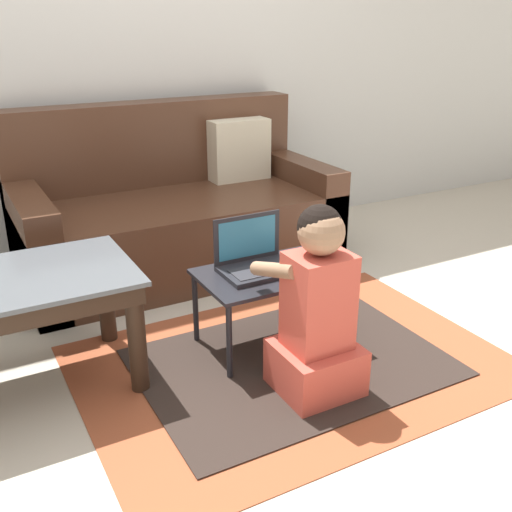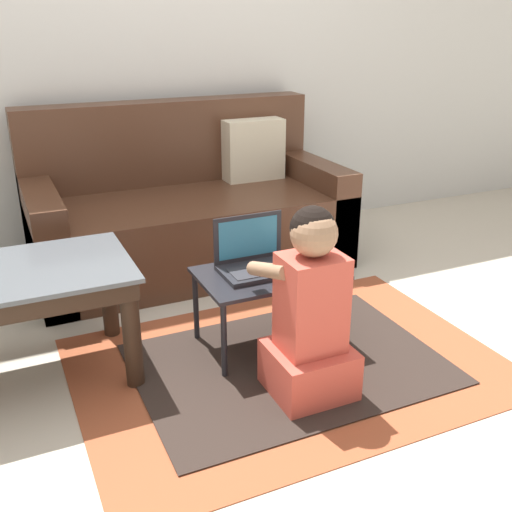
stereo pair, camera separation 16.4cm
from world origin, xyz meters
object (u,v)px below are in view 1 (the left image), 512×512
at_px(couch, 175,214).
at_px(computer_mouse, 309,261).
at_px(laptop_desk, 270,280).
at_px(person_seated, 317,313).
at_px(laptop, 256,262).

xyz_separation_m(couch, computer_mouse, (0.20, -1.07, 0.06)).
relative_size(couch, laptop_desk, 2.86).
relative_size(computer_mouse, person_seated, 0.13).
xyz_separation_m(laptop_desk, laptop, (-0.05, 0.03, 0.08)).
distance_m(couch, laptop_desk, 1.05).
relative_size(laptop_desk, person_seated, 0.80).
bearing_deg(couch, person_seated, -90.20).
xyz_separation_m(laptop, person_seated, (0.03, -0.42, -0.05)).
xyz_separation_m(computer_mouse, person_seated, (-0.21, -0.37, -0.03)).
bearing_deg(person_seated, couch, 89.80).
distance_m(laptop_desk, computer_mouse, 0.19).
height_order(couch, computer_mouse, couch).
bearing_deg(person_seated, laptop_desk, 87.02).
relative_size(laptop_desk, computer_mouse, 6.38).
xyz_separation_m(couch, person_seated, (-0.01, -1.44, 0.03)).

